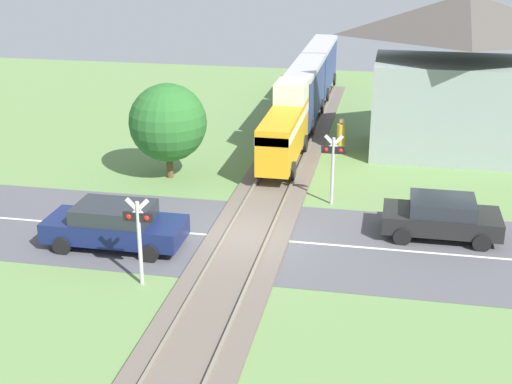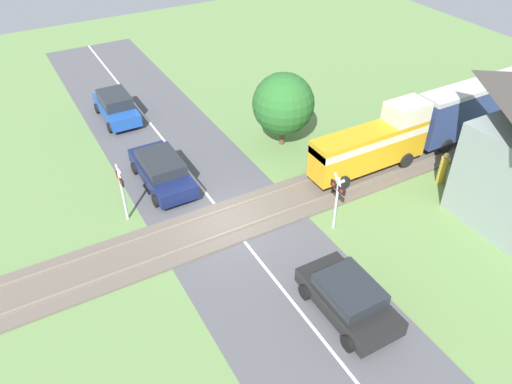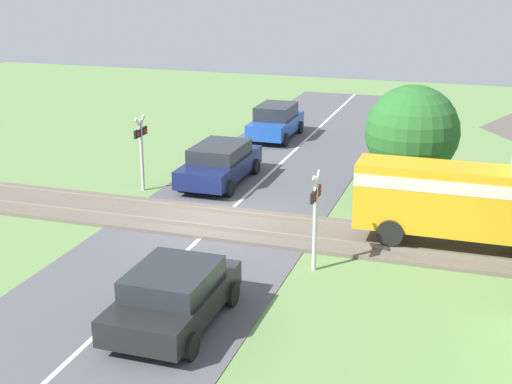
{
  "view_description": "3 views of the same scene",
  "coord_description": "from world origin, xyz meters",
  "px_view_note": "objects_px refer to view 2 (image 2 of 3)",
  "views": [
    {
      "loc": [
        4.5,
        -21.59,
        10.07
      ],
      "look_at": [
        0.0,
        1.33,
        1.2
      ],
      "focal_mm": 50.0,
      "sensor_mm": 36.0,
      "label": 1
    },
    {
      "loc": [
        14.95,
        -7.07,
        14.15
      ],
      "look_at": [
        0.0,
        1.33,
        1.2
      ],
      "focal_mm": 35.0,
      "sensor_mm": 36.0,
      "label": 2
    },
    {
      "loc": [
        19.66,
        7.72,
        7.93
      ],
      "look_at": [
        0.0,
        1.33,
        1.2
      ],
      "focal_mm": 50.0,
      "sensor_mm": 36.0,
      "label": 3
    }
  ],
  "objects_px": {
    "train": "(480,106)",
    "car_near_crossing": "(162,170)",
    "crossing_signal_east_approach": "(337,195)",
    "car_far_side": "(348,298)",
    "car_behind_queue": "(116,106)",
    "crossing_signal_west_approach": "(121,186)",
    "pedestrian_by_station": "(443,169)"
  },
  "relations": [
    {
      "from": "train",
      "to": "car_near_crossing",
      "type": "xyz_separation_m",
      "value": [
        -4.17,
        -16.36,
        -1.11
      ]
    },
    {
      "from": "crossing_signal_east_approach",
      "to": "car_far_side",
      "type": "bearing_deg",
      "value": -30.59
    },
    {
      "from": "car_behind_queue",
      "to": "train",
      "type": "bearing_deg",
      "value": 54.87
    },
    {
      "from": "train",
      "to": "crossing_signal_west_approach",
      "type": "xyz_separation_m",
      "value": [
        -2.45,
        -18.69,
        -0.12
      ]
    },
    {
      "from": "crossing_signal_west_approach",
      "to": "pedestrian_by_station",
      "type": "height_order",
      "value": "crossing_signal_west_approach"
    },
    {
      "from": "car_far_side",
      "to": "crossing_signal_east_approach",
      "type": "bearing_deg",
      "value": 149.41
    },
    {
      "from": "car_far_side",
      "to": "crossing_signal_east_approach",
      "type": "xyz_separation_m",
      "value": [
        -3.93,
        2.32,
        1.03
      ]
    },
    {
      "from": "car_behind_queue",
      "to": "crossing_signal_east_approach",
      "type": "relative_size",
      "value": 1.49
    },
    {
      "from": "car_far_side",
      "to": "crossing_signal_west_approach",
      "type": "relative_size",
      "value": 1.43
    },
    {
      "from": "crossing_signal_west_approach",
      "to": "pedestrian_by_station",
      "type": "bearing_deg",
      "value": 71.41
    },
    {
      "from": "crossing_signal_east_approach",
      "to": "pedestrian_by_station",
      "type": "relative_size",
      "value": 1.65
    },
    {
      "from": "car_near_crossing",
      "to": "car_behind_queue",
      "type": "relative_size",
      "value": 1.13
    },
    {
      "from": "car_near_crossing",
      "to": "train",
      "type": "bearing_deg",
      "value": 75.69
    },
    {
      "from": "car_near_crossing",
      "to": "car_behind_queue",
      "type": "distance_m",
      "value": 7.34
    },
    {
      "from": "train",
      "to": "crossing_signal_west_approach",
      "type": "height_order",
      "value": "train"
    },
    {
      "from": "car_behind_queue",
      "to": "pedestrian_by_station",
      "type": "bearing_deg",
      "value": 40.34
    },
    {
      "from": "crossing_signal_east_approach",
      "to": "car_near_crossing",
      "type": "bearing_deg",
      "value": -141.86
    },
    {
      "from": "train",
      "to": "crossing_signal_east_approach",
      "type": "bearing_deg",
      "value": -77.61
    },
    {
      "from": "car_behind_queue",
      "to": "crossing_signal_west_approach",
      "type": "distance_m",
      "value": 9.4
    },
    {
      "from": "car_far_side",
      "to": "car_behind_queue",
      "type": "bearing_deg",
      "value": -170.86
    },
    {
      "from": "train",
      "to": "car_near_crossing",
      "type": "bearing_deg",
      "value": -104.31
    },
    {
      "from": "crossing_signal_east_approach",
      "to": "crossing_signal_west_approach",
      "type": "bearing_deg",
      "value": -123.1
    },
    {
      "from": "car_behind_queue",
      "to": "crossing_signal_east_approach",
      "type": "distance_m",
      "value": 14.93
    },
    {
      "from": "car_far_side",
      "to": "pedestrian_by_station",
      "type": "height_order",
      "value": "pedestrian_by_station"
    },
    {
      "from": "train",
      "to": "car_far_side",
      "type": "relative_size",
      "value": 5.28
    },
    {
      "from": "car_near_crossing",
      "to": "crossing_signal_west_approach",
      "type": "xyz_separation_m",
      "value": [
        1.72,
        -2.32,
        0.99
      ]
    },
    {
      "from": "crossing_signal_east_approach",
      "to": "pedestrian_by_station",
      "type": "height_order",
      "value": "crossing_signal_east_approach"
    },
    {
      "from": "car_behind_queue",
      "to": "pedestrian_by_station",
      "type": "xyz_separation_m",
      "value": [
        13.78,
        11.7,
        -0.07
      ]
    },
    {
      "from": "car_near_crossing",
      "to": "crossing_signal_west_approach",
      "type": "bearing_deg",
      "value": -53.45
    },
    {
      "from": "crossing_signal_west_approach",
      "to": "crossing_signal_east_approach",
      "type": "bearing_deg",
      "value": 56.9
    },
    {
      "from": "crossing_signal_west_approach",
      "to": "car_behind_queue",
      "type": "bearing_deg",
      "value": 165.62
    },
    {
      "from": "car_near_crossing",
      "to": "pedestrian_by_station",
      "type": "height_order",
      "value": "pedestrian_by_station"
    }
  ]
}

